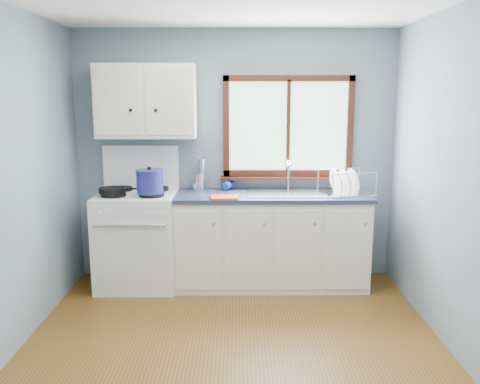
{
  "coord_description": "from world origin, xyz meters",
  "views": [
    {
      "loc": [
        0.04,
        -3.33,
        1.86
      ],
      "look_at": [
        0.05,
        0.9,
        1.05
      ],
      "focal_mm": 38.0,
      "sensor_mm": 36.0,
      "label": 1
    }
  ],
  "objects_px": {
    "stockpot": "(150,181)",
    "utensil_crock": "(199,181)",
    "skillet": "(112,190)",
    "thermos": "(201,175)",
    "gas_range": "(138,237)",
    "sink": "(290,200)",
    "base_cabinets": "(271,244)",
    "dish_rack": "(345,187)"
  },
  "relations": [
    {
      "from": "stockpot",
      "to": "utensil_crock",
      "type": "bearing_deg",
      "value": 42.46
    },
    {
      "from": "skillet",
      "to": "thermos",
      "type": "xyz_separation_m",
      "value": [
        0.81,
        0.36,
        0.09
      ]
    },
    {
      "from": "gas_range",
      "to": "stockpot",
      "type": "height_order",
      "value": "gas_range"
    },
    {
      "from": "utensil_crock",
      "to": "thermos",
      "type": "xyz_separation_m",
      "value": [
        0.03,
        -0.02,
        0.07
      ]
    },
    {
      "from": "sink",
      "to": "base_cabinets",
      "type": "bearing_deg",
      "value": 179.87
    },
    {
      "from": "utensil_crock",
      "to": "dish_rack",
      "type": "height_order",
      "value": "utensil_crock"
    },
    {
      "from": "stockpot",
      "to": "dish_rack",
      "type": "xyz_separation_m",
      "value": [
        1.85,
        0.15,
        -0.09
      ]
    },
    {
      "from": "gas_range",
      "to": "base_cabinets",
      "type": "bearing_deg",
      "value": 0.82
    },
    {
      "from": "gas_range",
      "to": "skillet",
      "type": "distance_m",
      "value": 0.55
    },
    {
      "from": "sink",
      "to": "dish_rack",
      "type": "relative_size",
      "value": 1.53
    },
    {
      "from": "sink",
      "to": "stockpot",
      "type": "xyz_separation_m",
      "value": [
        -1.32,
        -0.17,
        0.21
      ]
    },
    {
      "from": "thermos",
      "to": "skillet",
      "type": "bearing_deg",
      "value": -156.21
    },
    {
      "from": "base_cabinets",
      "to": "dish_rack",
      "type": "height_order",
      "value": "dish_rack"
    },
    {
      "from": "stockpot",
      "to": "gas_range",
      "type": "bearing_deg",
      "value": 136.43
    },
    {
      "from": "gas_range",
      "to": "thermos",
      "type": "height_order",
      "value": "gas_range"
    },
    {
      "from": "base_cabinets",
      "to": "dish_rack",
      "type": "bearing_deg",
      "value": -1.64
    },
    {
      "from": "stockpot",
      "to": "thermos",
      "type": "height_order",
      "value": "thermos"
    },
    {
      "from": "stockpot",
      "to": "dish_rack",
      "type": "distance_m",
      "value": 1.86
    },
    {
      "from": "sink",
      "to": "dish_rack",
      "type": "xyz_separation_m",
      "value": [
        0.53,
        -0.02,
        0.13
      ]
    },
    {
      "from": "sink",
      "to": "thermos",
      "type": "height_order",
      "value": "thermos"
    },
    {
      "from": "sink",
      "to": "thermos",
      "type": "distance_m",
      "value": 0.92
    },
    {
      "from": "gas_range",
      "to": "skillet",
      "type": "xyz_separation_m",
      "value": [
        -0.2,
        -0.14,
        0.49
      ]
    },
    {
      "from": "gas_range",
      "to": "base_cabinets",
      "type": "relative_size",
      "value": 0.74
    },
    {
      "from": "gas_range",
      "to": "sink",
      "type": "height_order",
      "value": "gas_range"
    },
    {
      "from": "sink",
      "to": "dish_rack",
      "type": "height_order",
      "value": "sink"
    },
    {
      "from": "sink",
      "to": "utensil_crock",
      "type": "xyz_separation_m",
      "value": [
        -0.9,
        0.22,
        0.15
      ]
    },
    {
      "from": "sink",
      "to": "utensil_crock",
      "type": "distance_m",
      "value": 0.94
    },
    {
      "from": "utensil_crock",
      "to": "skillet",
      "type": "bearing_deg",
      "value": -154.38
    },
    {
      "from": "base_cabinets",
      "to": "thermos",
      "type": "height_order",
      "value": "thermos"
    },
    {
      "from": "base_cabinets",
      "to": "skillet",
      "type": "xyz_separation_m",
      "value": [
        -1.5,
        -0.16,
        0.57
      ]
    },
    {
      "from": "base_cabinets",
      "to": "thermos",
      "type": "distance_m",
      "value": 0.98
    },
    {
      "from": "utensil_crock",
      "to": "thermos",
      "type": "bearing_deg",
      "value": -33.51
    },
    {
      "from": "skillet",
      "to": "thermos",
      "type": "height_order",
      "value": "thermos"
    },
    {
      "from": "thermos",
      "to": "sink",
      "type": "bearing_deg",
      "value": -12.76
    },
    {
      "from": "gas_range",
      "to": "stockpot",
      "type": "xyz_separation_m",
      "value": [
        0.16,
        -0.15,
        0.58
      ]
    },
    {
      "from": "sink",
      "to": "skillet",
      "type": "bearing_deg",
      "value": -174.58
    },
    {
      "from": "sink",
      "to": "stockpot",
      "type": "distance_m",
      "value": 1.35
    },
    {
      "from": "stockpot",
      "to": "dish_rack",
      "type": "bearing_deg",
      "value": 4.7
    },
    {
      "from": "gas_range",
      "to": "utensil_crock",
      "type": "xyz_separation_m",
      "value": [
        0.59,
        0.23,
        0.51
      ]
    },
    {
      "from": "skillet",
      "to": "dish_rack",
      "type": "height_order",
      "value": "dish_rack"
    },
    {
      "from": "skillet",
      "to": "sink",
      "type": "bearing_deg",
      "value": -18.6
    },
    {
      "from": "skillet",
      "to": "base_cabinets",
      "type": "bearing_deg",
      "value": -17.94
    }
  ]
}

